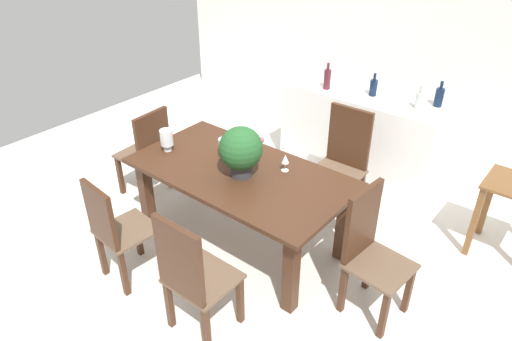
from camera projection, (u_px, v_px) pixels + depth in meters
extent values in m
plane|color=silver|center=(253.00, 231.00, 4.45)|extent=(7.04, 7.04, 0.00)
cube|color=white|center=(392.00, 36.00, 5.50)|extent=(6.40, 0.10, 2.60)
cube|color=#422616|center=(240.00, 172.00, 3.96)|extent=(1.89, 1.01, 0.04)
cube|color=#422616|center=(147.00, 195.00, 4.34)|extent=(0.10, 0.10, 0.71)
cube|color=#422616|center=(291.00, 273.00, 3.45)|extent=(0.10, 0.10, 0.71)
cube|color=#422616|center=(205.00, 162.00, 4.85)|extent=(0.10, 0.10, 0.71)
cube|color=#422616|center=(343.00, 224.00, 3.96)|extent=(0.10, 0.10, 0.71)
cube|color=#422616|center=(147.00, 160.00, 5.16)|extent=(0.05, 0.05, 0.44)
cube|color=#422616|center=(120.00, 175.00, 4.89)|extent=(0.05, 0.05, 0.44)
cube|color=#422616|center=(170.00, 170.00, 4.99)|extent=(0.05, 0.05, 0.44)
cube|color=#422616|center=(143.00, 186.00, 4.72)|extent=(0.05, 0.05, 0.44)
cube|color=brown|center=(142.00, 153.00, 4.82)|extent=(0.44, 0.48, 0.03)
cube|color=#422616|center=(152.00, 136.00, 4.59)|extent=(0.07, 0.42, 0.49)
cube|color=#422616|center=(305.00, 197.00, 4.55)|extent=(0.04, 0.04, 0.44)
cube|color=#422616|center=(341.00, 211.00, 4.35)|extent=(0.04, 0.04, 0.44)
cube|color=#422616|center=(326.00, 179.00, 4.83)|extent=(0.04, 0.04, 0.44)
cube|color=#422616|center=(361.00, 192.00, 4.62)|extent=(0.04, 0.04, 0.44)
cube|color=brown|center=(335.00, 174.00, 4.47)|extent=(0.48, 0.49, 0.03)
cube|color=#422616|center=(349.00, 137.00, 4.45)|extent=(0.43, 0.05, 0.60)
cube|color=#422616|center=(384.00, 315.00, 3.29)|extent=(0.05, 0.05, 0.44)
cube|color=#422616|center=(408.00, 290.00, 3.50)|extent=(0.05, 0.05, 0.44)
cube|color=#422616|center=(343.00, 289.00, 3.51)|extent=(0.05, 0.05, 0.44)
cube|color=#422616|center=(368.00, 267.00, 3.71)|extent=(0.05, 0.05, 0.44)
cube|color=brown|center=(380.00, 266.00, 3.38)|extent=(0.47, 0.46, 0.03)
cube|color=#422616|center=(362.00, 222.00, 3.34)|extent=(0.08, 0.39, 0.57)
cube|color=#422616|center=(160.00, 252.00, 3.86)|extent=(0.05, 0.05, 0.44)
cube|color=#422616|center=(138.00, 234.00, 4.06)|extent=(0.05, 0.05, 0.44)
cube|color=#422616|center=(124.00, 273.00, 3.65)|extent=(0.05, 0.05, 0.44)
cube|color=#422616|center=(102.00, 253.00, 3.85)|extent=(0.05, 0.05, 0.44)
cube|color=brown|center=(127.00, 230.00, 3.74)|extent=(0.45, 0.46, 0.03)
cube|color=#422616|center=(100.00, 215.00, 3.49)|extent=(0.38, 0.08, 0.48)
cube|color=#422616|center=(240.00, 300.00, 3.42)|extent=(0.04, 0.04, 0.44)
cube|color=#422616|center=(204.00, 277.00, 3.62)|extent=(0.04, 0.04, 0.44)
cube|color=#422616|center=(206.00, 330.00, 3.18)|extent=(0.04, 0.04, 0.44)
cube|color=#422616|center=(169.00, 304.00, 3.38)|extent=(0.04, 0.04, 0.44)
cube|color=brown|center=(203.00, 278.00, 3.28)|extent=(0.45, 0.43, 0.03)
cube|color=#422616|center=(179.00, 261.00, 2.99)|extent=(0.41, 0.04, 0.57)
cylinder|color=#333338|center=(241.00, 169.00, 3.85)|extent=(0.18, 0.18, 0.12)
sphere|color=#235628|center=(241.00, 148.00, 3.75)|extent=(0.36, 0.36, 0.36)
sphere|color=#C64C56|center=(261.00, 140.00, 3.76)|extent=(0.05, 0.05, 0.05)
sphere|color=#C64C56|center=(257.00, 145.00, 3.79)|extent=(0.04, 0.04, 0.04)
sphere|color=#C64C56|center=(252.00, 134.00, 3.77)|extent=(0.04, 0.04, 0.04)
sphere|color=#C64C56|center=(254.00, 138.00, 3.79)|extent=(0.04, 0.04, 0.04)
sphere|color=#C64C56|center=(247.00, 141.00, 3.82)|extent=(0.04, 0.04, 0.04)
cylinder|color=silver|center=(225.00, 156.00, 4.15)|extent=(0.08, 0.08, 0.01)
cylinder|color=silver|center=(225.00, 153.00, 4.13)|extent=(0.02, 0.02, 0.04)
cylinder|color=silver|center=(224.00, 145.00, 4.09)|extent=(0.11, 0.11, 0.12)
cylinder|color=silver|center=(256.00, 156.00, 4.15)|extent=(0.10, 0.10, 0.01)
cylinder|color=silver|center=(256.00, 152.00, 4.14)|extent=(0.03, 0.03, 0.05)
cylinder|color=silver|center=(256.00, 143.00, 4.09)|extent=(0.08, 0.08, 0.13)
cylinder|color=silver|center=(168.00, 150.00, 4.25)|extent=(0.07, 0.07, 0.01)
cylinder|color=silver|center=(168.00, 147.00, 4.23)|extent=(0.02, 0.02, 0.05)
cylinder|color=silver|center=(166.00, 137.00, 4.18)|extent=(0.12, 0.12, 0.15)
cylinder|color=silver|center=(285.00, 170.00, 3.94)|extent=(0.06, 0.06, 0.00)
cylinder|color=silver|center=(285.00, 166.00, 3.93)|extent=(0.01, 0.01, 0.07)
cone|color=silver|center=(285.00, 159.00, 3.89)|extent=(0.06, 0.06, 0.08)
cube|color=white|center=(361.00, 134.00, 5.17)|extent=(1.75, 0.59, 0.93)
cylinder|color=#0F1E38|center=(439.00, 97.00, 4.61)|extent=(0.08, 0.08, 0.18)
cylinder|color=#0F1E38|center=(442.00, 85.00, 4.54)|extent=(0.03, 0.03, 0.08)
cylinder|color=#B2BFB7|center=(419.00, 101.00, 4.56)|extent=(0.07, 0.07, 0.16)
cylinder|color=#B2BFB7|center=(421.00, 89.00, 4.50)|extent=(0.03, 0.03, 0.08)
cylinder|color=#511E28|center=(327.00, 79.00, 5.01)|extent=(0.08, 0.08, 0.21)
cylinder|color=#511E28|center=(328.00, 67.00, 4.93)|extent=(0.03, 0.03, 0.08)
cylinder|color=#0F1E38|center=(373.00, 88.00, 4.85)|extent=(0.08, 0.08, 0.17)
cylinder|color=#0F1E38|center=(375.00, 77.00, 4.79)|extent=(0.03, 0.03, 0.07)
cube|color=brown|center=(474.00, 222.00, 4.00)|extent=(0.05, 0.05, 0.70)
cube|color=brown|center=(487.00, 202.00, 4.25)|extent=(0.05, 0.05, 0.70)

